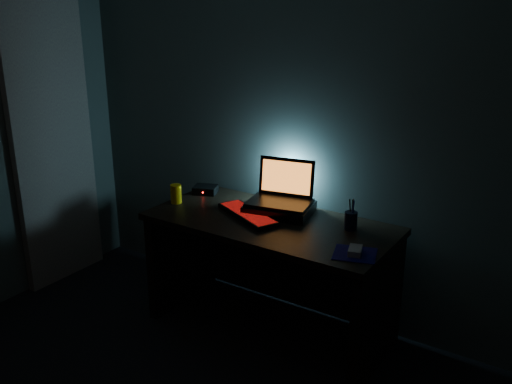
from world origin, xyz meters
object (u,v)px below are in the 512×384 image
at_px(mouse, 355,251).
at_px(router, 205,190).
at_px(laptop, 282,192).
at_px(pen_cup, 351,221).
at_px(keyboard, 248,214).
at_px(juice_glass, 176,194).

xyz_separation_m(mouse, router, (-1.26, 0.34, 0.01)).
height_order(laptop, router, laptop).
height_order(mouse, pen_cup, pen_cup).
bearing_deg(pen_cup, mouse, -61.63).
distance_m(keyboard, pen_cup, 0.63).
relative_size(laptop, router, 2.25).
bearing_deg(juice_glass, pen_cup, 10.62).
distance_m(laptop, keyboard, 0.26).
xyz_separation_m(keyboard, router, (-0.49, 0.21, 0.01)).
xyz_separation_m(laptop, mouse, (0.65, -0.35, -0.10)).
distance_m(keyboard, mouse, 0.78).
distance_m(laptop, router, 0.61).
height_order(mouse, router, router).
xyz_separation_m(laptop, keyboard, (-0.12, -0.21, -0.11)).
height_order(keyboard, router, router).
bearing_deg(mouse, keyboard, 152.39).
bearing_deg(laptop, mouse, -39.78).
distance_m(mouse, pen_cup, 0.34).
bearing_deg(laptop, keyboard, -130.93).
xyz_separation_m(mouse, pen_cup, (-0.16, 0.30, 0.03)).
xyz_separation_m(juice_glass, router, (0.04, 0.26, -0.04)).
distance_m(laptop, pen_cup, 0.50).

